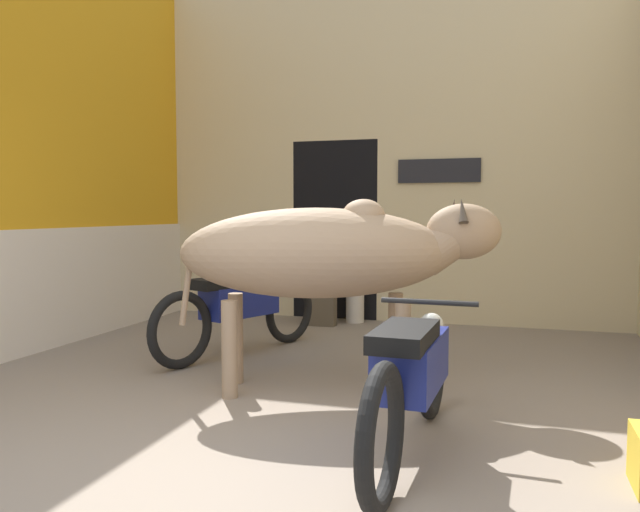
% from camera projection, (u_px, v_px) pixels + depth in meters
% --- Properties ---
extents(ground_plane, '(30.00, 30.00, 0.00)m').
position_uv_depth(ground_plane, '(165.00, 508.00, 2.71)').
color(ground_plane, gray).
extents(wall_left_shopfront, '(0.25, 4.88, 4.04)m').
position_uv_depth(wall_left_shopfront, '(32.00, 139.00, 5.71)').
color(wall_left_shopfront, orange).
rests_on(wall_left_shopfront, ground_plane).
extents(wall_back_with_doorway, '(5.43, 0.93, 4.04)m').
position_uv_depth(wall_back_with_doorway, '(374.00, 174.00, 7.51)').
color(wall_back_with_doorway, beige).
rests_on(wall_back_with_doorway, ground_plane).
extents(cow, '(2.34, 1.25, 1.40)m').
position_uv_depth(cow, '(331.00, 253.00, 4.46)').
color(cow, tan).
rests_on(cow, ground_plane).
extents(motorcycle_near, '(0.58, 1.95, 0.76)m').
position_uv_depth(motorcycle_near, '(412.00, 375.00, 3.27)').
color(motorcycle_near, black).
rests_on(motorcycle_near, ground_plane).
extents(motorcycle_far, '(0.88, 1.85, 0.76)m').
position_uv_depth(motorcycle_far, '(240.00, 307.00, 5.60)').
color(motorcycle_far, black).
rests_on(motorcycle_far, ground_plane).
extents(shopkeeper_seated, '(0.45, 0.34, 1.21)m').
position_uv_depth(shopkeeper_seated, '(325.00, 269.00, 7.12)').
color(shopkeeper_seated, brown).
rests_on(shopkeeper_seated, ground_plane).
extents(plastic_stool, '(0.30, 0.30, 0.46)m').
position_uv_depth(plastic_stool, '(355.00, 301.00, 7.26)').
color(plastic_stool, beige).
rests_on(plastic_stool, ground_plane).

